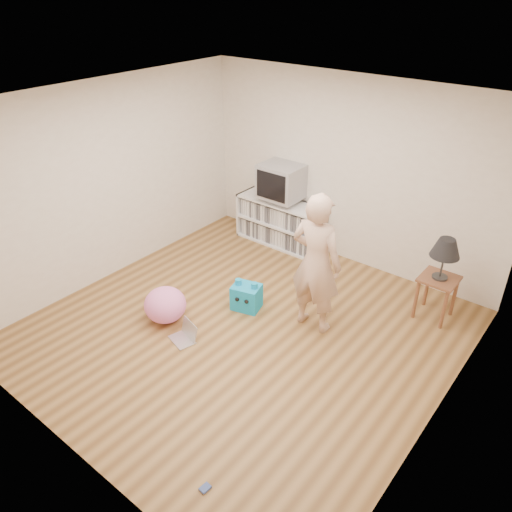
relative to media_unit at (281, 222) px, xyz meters
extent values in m
plane|color=brown|center=(0.94, -2.04, -0.35)|extent=(4.50, 4.50, 0.00)
cube|color=beige|center=(0.94, 0.21, 0.95)|extent=(4.50, 0.02, 2.60)
cube|color=beige|center=(0.94, -4.29, 0.95)|extent=(4.50, 0.02, 2.60)
cube|color=beige|center=(-1.31, -2.04, 0.95)|extent=(0.02, 4.50, 2.60)
cube|color=beige|center=(3.19, -2.04, 0.95)|extent=(0.02, 4.50, 2.60)
cube|color=white|center=(0.94, -2.04, 2.25)|extent=(4.50, 4.50, 0.01)
cube|color=white|center=(0.00, 0.19, 0.00)|extent=(1.40, 0.03, 0.70)
cube|color=white|center=(-0.68, -0.02, 0.00)|extent=(0.03, 0.45, 0.70)
cube|color=white|center=(0.69, -0.02, 0.00)|extent=(0.03, 0.45, 0.70)
cube|color=white|center=(0.00, -0.02, -0.33)|extent=(1.40, 0.45, 0.03)
cube|color=white|center=(0.00, -0.02, 0.00)|extent=(1.34, 0.45, 0.03)
cube|color=white|center=(0.00, -0.02, 0.33)|extent=(1.40, 0.45, 0.03)
cube|color=silver|center=(0.00, -0.02, 0.00)|extent=(1.26, 0.36, 0.64)
cube|color=gray|center=(0.00, -0.02, 0.39)|extent=(0.45, 0.35, 0.07)
cube|color=#97979B|center=(0.00, -0.02, 0.67)|extent=(0.60, 0.52, 0.50)
cube|color=black|center=(0.00, -0.28, 0.67)|extent=(0.50, 0.01, 0.40)
cylinder|color=brown|center=(2.40, -0.56, -0.09)|extent=(0.04, 0.04, 0.52)
cylinder|color=brown|center=(2.74, -0.56, -0.09)|extent=(0.04, 0.04, 0.52)
cylinder|color=brown|center=(2.40, -0.22, -0.09)|extent=(0.04, 0.04, 0.52)
cylinder|color=brown|center=(2.74, -0.22, -0.09)|extent=(0.04, 0.04, 0.52)
cube|color=brown|center=(2.57, -0.39, 0.19)|extent=(0.42, 0.42, 0.03)
cylinder|color=#333333|center=(2.57, -0.39, 0.21)|extent=(0.18, 0.18, 0.02)
cylinder|color=#333333|center=(2.57, -0.39, 0.39)|extent=(0.02, 0.02, 0.32)
imported|color=beige|center=(1.51, -1.44, 0.50)|extent=(0.63, 0.43, 1.69)
cube|color=silver|center=(0.51, -2.63, -0.34)|extent=(0.35, 0.29, 0.01)
cube|color=silver|center=(0.54, -2.53, -0.24)|extent=(0.31, 0.14, 0.20)
cube|color=black|center=(0.54, -2.53, -0.24)|extent=(0.27, 0.12, 0.16)
cube|color=#3F58A8|center=(2.03, -3.84, -0.34)|extent=(0.07, 0.10, 0.02)
cube|color=#0C96D1|center=(0.69, -1.67, -0.19)|extent=(0.40, 0.35, 0.32)
cylinder|color=#0C96D1|center=(0.58, -1.70, 0.01)|extent=(0.08, 0.08, 0.07)
cylinder|color=#0C96D1|center=(0.79, -1.64, 0.01)|extent=(0.08, 0.08, 0.07)
sphere|color=black|center=(0.66, -1.82, -0.15)|extent=(0.05, 0.05, 0.05)
sphere|color=black|center=(0.78, -1.79, -0.15)|extent=(0.05, 0.05, 0.05)
ellipsoid|color=pink|center=(0.08, -2.46, -0.14)|extent=(0.57, 0.57, 0.43)
camera|label=1|loc=(3.97, -5.60, 3.34)|focal=35.00mm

